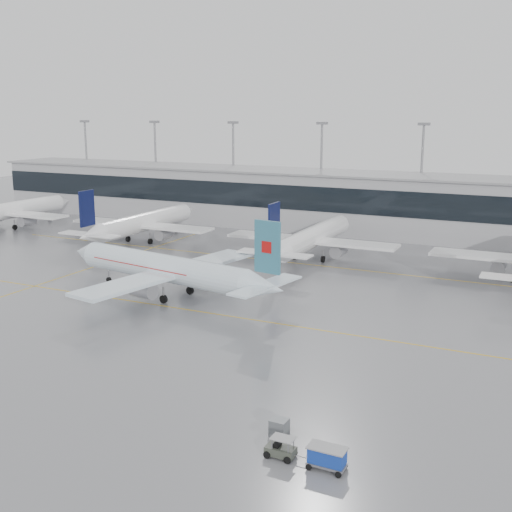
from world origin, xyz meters
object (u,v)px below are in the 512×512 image
at_px(baggage_tug, 281,450).
at_px(gse_unit, 279,427).
at_px(baggage_cart, 327,456).
at_px(air_canada_jet, 170,269).

xyz_separation_m(baggage_tug, gse_unit, (-1.43, 3.01, 0.09)).
xyz_separation_m(baggage_cart, gse_unit, (-5.03, 3.06, -0.34)).
bearing_deg(baggage_cart, baggage_tug, -180.00).
bearing_deg(baggage_tug, baggage_cart, 0.00).
distance_m(baggage_tug, gse_unit, 3.33).
bearing_deg(air_canada_jet, baggage_tug, 144.23).
relative_size(air_canada_jet, gse_unit, 29.17).
bearing_deg(gse_unit, baggage_tug, -62.03).
distance_m(air_canada_jet, baggage_tug, 43.85).
height_order(air_canada_jet, baggage_tug, air_canada_jet).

